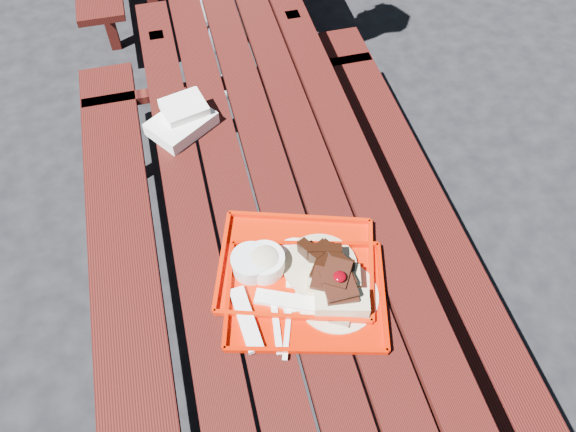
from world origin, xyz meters
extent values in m
plane|color=black|center=(0.00, 0.00, 0.00)|extent=(60.00, 60.00, 0.00)
cube|color=#3C100B|center=(-0.30, 0.00, 0.73)|extent=(0.14, 2.40, 0.04)
cube|color=#3C100B|center=(-0.15, 0.00, 0.73)|extent=(0.14, 2.40, 0.04)
cube|color=#3C100B|center=(0.00, 0.00, 0.73)|extent=(0.14, 2.40, 0.04)
cube|color=#3C100B|center=(0.15, 0.00, 0.73)|extent=(0.14, 2.40, 0.04)
cube|color=#3C100B|center=(0.30, 0.00, 0.73)|extent=(0.14, 2.40, 0.04)
cube|color=#3C100B|center=(-0.58, 0.00, 0.43)|extent=(0.25, 2.40, 0.04)
cube|color=#3C100B|center=(-0.58, 0.84, 0.21)|extent=(0.06, 0.06, 0.42)
cube|color=#3C100B|center=(0.58, 0.00, 0.43)|extent=(0.25, 2.40, 0.04)
cube|color=#3C100B|center=(0.58, 0.84, 0.21)|extent=(0.06, 0.06, 0.42)
cube|color=#3C100B|center=(-0.30, 0.96, 0.38)|extent=(0.06, 0.06, 0.75)
cube|color=#3C100B|center=(0.30, 0.96, 0.38)|extent=(0.06, 0.06, 0.75)
cube|color=#3C100B|center=(0.00, 0.96, 0.43)|extent=(1.40, 0.06, 0.04)
cube|color=#3C100B|center=(-0.58, 1.96, 0.21)|extent=(0.06, 0.06, 0.42)
cube|color=#C51500|center=(-0.01, -0.40, 0.76)|extent=(0.52, 0.45, 0.01)
cube|color=#C51500|center=(0.03, -0.23, 0.77)|extent=(0.44, 0.13, 0.02)
cube|color=#C51500|center=(-0.06, -0.57, 0.77)|extent=(0.44, 0.13, 0.02)
cube|color=#C51500|center=(0.21, -0.46, 0.77)|extent=(0.10, 0.34, 0.02)
cube|color=#C51500|center=(-0.23, -0.34, 0.77)|extent=(0.10, 0.34, 0.02)
cylinder|color=beige|center=(0.08, -0.42, 0.77)|extent=(0.25, 0.25, 0.01)
cube|color=beige|center=(0.08, -0.47, 0.80)|extent=(0.17, 0.11, 0.04)
cube|color=beige|center=(0.08, -0.38, 0.80)|extent=(0.17, 0.11, 0.04)
ellipsoid|color=#580007|center=(0.08, -0.42, 0.89)|extent=(0.04, 0.04, 0.01)
cylinder|color=white|center=(-0.11, -0.28, 0.79)|extent=(0.12, 0.12, 0.06)
ellipsoid|color=beige|center=(-0.11, -0.28, 0.81)|extent=(0.10, 0.10, 0.05)
cylinder|color=white|center=(-0.01, -0.26, 0.77)|extent=(0.13, 0.13, 0.01)
cube|color=white|center=(-0.19, -0.44, 0.77)|extent=(0.06, 0.21, 0.02)
cube|color=white|center=(-0.12, -0.48, 0.77)|extent=(0.04, 0.16, 0.01)
cube|color=white|center=(-0.09, -0.50, 0.76)|extent=(0.07, 0.17, 0.01)
cube|color=silver|center=(-0.06, -0.42, 0.76)|extent=(0.05, 0.05, 0.00)
cube|color=red|center=(-0.01, -0.30, 0.76)|extent=(0.54, 0.47, 0.01)
cube|color=red|center=(0.04, -0.13, 0.77)|extent=(0.43, 0.15, 0.02)
cube|color=red|center=(-0.07, -0.46, 0.77)|extent=(0.43, 0.15, 0.02)
cube|color=red|center=(0.20, -0.37, 0.77)|extent=(0.12, 0.34, 0.02)
cube|color=red|center=(-0.23, -0.23, 0.77)|extent=(0.12, 0.34, 0.02)
cube|color=white|center=(0.04, -0.31, 0.77)|extent=(0.19, 0.19, 0.01)
cylinder|color=tan|center=(0.06, -0.32, 0.77)|extent=(0.23, 0.23, 0.01)
cylinder|color=silver|center=(-0.14, -0.28, 0.79)|extent=(0.11, 0.11, 0.06)
cylinder|color=white|center=(-0.14, -0.28, 0.82)|extent=(0.12, 0.12, 0.01)
cube|color=silver|center=(-0.07, -0.41, 0.77)|extent=(0.19, 0.12, 0.02)
cube|color=white|center=(0.08, -0.45, 0.76)|extent=(0.06, 0.05, 0.00)
cube|color=white|center=(-0.27, 0.38, 0.78)|extent=(0.28, 0.26, 0.05)
cube|color=white|center=(-0.25, 0.41, 0.82)|extent=(0.18, 0.16, 0.04)
camera|label=1|loc=(-0.25, -1.14, 2.23)|focal=35.00mm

